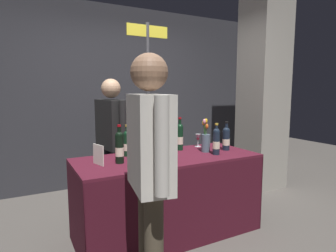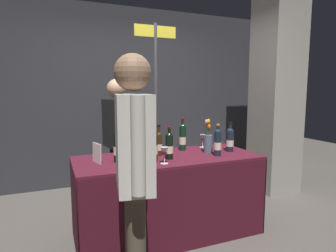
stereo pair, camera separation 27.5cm
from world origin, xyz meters
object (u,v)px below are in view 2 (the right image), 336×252
featured_wine_bottle (230,139)px  booth_signpost (156,96)px  flower_vase (208,141)px  vendor_presenter (117,134)px  taster_foreground_right (134,161)px  concrete_pillar (277,83)px  wine_glass_mid (203,138)px  wine_glass_near_vendor (164,152)px  display_bottle_0 (169,145)px  tasting_table (168,180)px

featured_wine_bottle → booth_signpost: 1.18m
flower_vase → vendor_presenter: 1.06m
featured_wine_bottle → taster_foreground_right: (-1.27, -0.81, 0.07)m
featured_wine_bottle → vendor_presenter: size_ratio=0.20×
concrete_pillar → wine_glass_mid: bearing=-165.1°
concrete_pillar → wine_glass_mid: (-1.38, -0.37, -0.64)m
wine_glass_near_vendor → flower_vase: size_ratio=0.42×
display_bottle_0 → featured_wine_bottle: bearing=5.5°
concrete_pillar → vendor_presenter: size_ratio=1.96×
wine_glass_near_vendor → flower_vase: flower_vase is taller
tasting_table → flower_vase: flower_vase is taller
wine_glass_near_vendor → taster_foreground_right: size_ratio=0.09×
concrete_pillar → wine_glass_mid: concrete_pillar is taller
wine_glass_mid → booth_signpost: bearing=114.6°
booth_signpost → display_bottle_0: bearing=-103.2°
flower_vase → vendor_presenter: vendor_presenter is taller
concrete_pillar → vendor_presenter: bearing=178.6°
vendor_presenter → wine_glass_mid: bearing=54.5°
featured_wine_bottle → wine_glass_near_vendor: size_ratio=2.09×
display_bottle_0 → tasting_table: bearing=74.2°
wine_glass_mid → booth_signpost: (-0.31, 0.68, 0.47)m
wine_glass_mid → vendor_presenter: bearing=154.3°
wine_glass_mid → taster_foreground_right: (-1.11, -1.11, 0.10)m
concrete_pillar → flower_vase: concrete_pillar is taller
display_bottle_0 → booth_signpost: 1.17m
vendor_presenter → taster_foreground_right: size_ratio=0.94×
wine_glass_mid → vendor_presenter: vendor_presenter is taller
concrete_pillar → taster_foreground_right: bearing=-149.3°
concrete_pillar → tasting_table: 2.24m
tasting_table → wine_glass_mid: (0.53, 0.27, 0.35)m
display_bottle_0 → vendor_presenter: (-0.32, 0.80, 0.01)m
concrete_pillar → display_bottle_0: 2.16m
taster_foreground_right → flower_vase: bearing=-40.7°
display_bottle_0 → booth_signpost: bearing=76.8°
wine_glass_near_vendor → booth_signpost: size_ratio=0.07×
taster_foreground_right → booth_signpost: 1.99m
concrete_pillar → vendor_presenter: (-2.26, 0.06, -0.60)m
wine_glass_near_vendor → vendor_presenter: size_ratio=0.10×
concrete_pillar → flower_vase: (-1.46, -0.64, -0.62)m
featured_wine_bottle → vendor_presenter: 1.27m
featured_wine_bottle → wine_glass_mid: 0.34m
wine_glass_near_vendor → vendor_presenter: vendor_presenter is taller
featured_wine_bottle → tasting_table: bearing=177.4°
booth_signpost → wine_glass_near_vendor: bearing=-106.4°
tasting_table → wine_glass_near_vendor: bearing=-118.8°
tasting_table → wine_glass_mid: 0.69m
tasting_table → taster_foreground_right: 1.11m
tasting_table → display_bottle_0: 0.39m
concrete_pillar → featured_wine_bottle: concrete_pillar is taller
wine_glass_mid → booth_signpost: 0.89m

